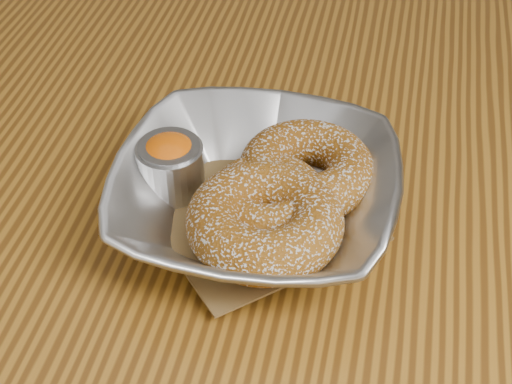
% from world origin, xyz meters
% --- Properties ---
extents(table, '(1.20, 0.80, 0.75)m').
position_xyz_m(table, '(0.00, 0.00, 0.65)').
color(table, brown).
rests_on(table, ground_plane).
extents(serving_bowl, '(0.21, 0.21, 0.05)m').
position_xyz_m(serving_bowl, '(-0.02, -0.08, 0.78)').
color(serving_bowl, '#BBBDC2').
rests_on(serving_bowl, table).
extents(parchment, '(0.20, 0.20, 0.00)m').
position_xyz_m(parchment, '(-0.02, -0.08, 0.76)').
color(parchment, brown).
rests_on(parchment, table).
extents(donut_back, '(0.13, 0.13, 0.04)m').
position_xyz_m(donut_back, '(0.01, -0.04, 0.78)').
color(donut_back, brown).
rests_on(donut_back, parchment).
extents(donut_front, '(0.13, 0.13, 0.04)m').
position_xyz_m(donut_front, '(-0.01, -0.10, 0.78)').
color(donut_front, brown).
rests_on(donut_front, parchment).
extents(donut_extra, '(0.10, 0.10, 0.03)m').
position_xyz_m(donut_extra, '(-0.01, -0.08, 0.78)').
color(donut_extra, brown).
rests_on(donut_extra, parchment).
extents(ramekin, '(0.05, 0.05, 0.05)m').
position_xyz_m(ramekin, '(-0.09, -0.06, 0.78)').
color(ramekin, '#BBBDC2').
rests_on(ramekin, table).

